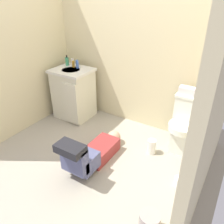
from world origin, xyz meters
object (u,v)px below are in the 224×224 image
(toilet, at_px, (184,125))
(toilet_paper_roll, at_px, (179,181))
(faucet, at_px, (77,64))
(bottle_amber, at_px, (73,64))
(vanity_cabinet, at_px, (74,93))
(bottle_blue, at_px, (77,64))
(tissue_box, at_px, (188,91))
(trash_can, at_px, (149,224))
(toiletry_bag, at_px, (201,93))
(paper_towel_roll, at_px, (151,147))
(person_plumber, at_px, (92,152))
(soap_dispenser, at_px, (67,61))
(bottle_white, at_px, (73,62))

(toilet, relative_size, toilet_paper_roll, 6.82)
(faucet, distance_m, bottle_amber, 0.06)
(toilet, relative_size, vanity_cabinet, 0.91)
(faucet, relative_size, bottle_blue, 0.77)
(tissue_box, distance_m, toilet_paper_roll, 1.10)
(trash_can, bearing_deg, toilet, 95.21)
(toilet, height_order, toiletry_bag, toiletry_bag)
(toiletry_bag, height_order, toilet_paper_roll, toiletry_bag)
(toilet, bearing_deg, paper_towel_roll, -133.20)
(toilet, bearing_deg, trash_can, -84.79)
(tissue_box, bearing_deg, person_plumber, -128.78)
(vanity_cabinet, distance_m, toiletry_bag, 1.95)
(bottle_blue, xyz_separation_m, paper_towel_roll, (1.46, -0.35, -0.78))
(bottle_amber, bearing_deg, person_plumber, -42.98)
(vanity_cabinet, height_order, bottle_amber, bottle_amber)
(soap_dispenser, bearing_deg, faucet, 6.01)
(toiletry_bag, bearing_deg, bottle_amber, -178.47)
(vanity_cabinet, distance_m, soap_dispenser, 0.52)
(vanity_cabinet, xyz_separation_m, person_plumber, (0.96, -0.84, -0.24))
(faucet, height_order, paper_towel_roll, faucet)
(faucet, height_order, soap_dispenser, soap_dispenser)
(paper_towel_roll, bearing_deg, bottle_white, 165.53)
(vanity_cabinet, height_order, bottle_white, bottle_white)
(bottle_amber, bearing_deg, toilet, -1.19)
(person_plumber, bearing_deg, vanity_cabinet, 139.01)
(paper_towel_roll, bearing_deg, tissue_box, 58.12)
(toilet, xyz_separation_m, vanity_cabinet, (-1.80, -0.06, 0.05))
(bottle_white, bearing_deg, soap_dispenser, -156.73)
(vanity_cabinet, distance_m, bottle_amber, 0.47)
(trash_can, bearing_deg, toilet_paper_roll, 85.07)
(person_plumber, bearing_deg, toilet, 46.95)
(bottle_blue, bearing_deg, toilet, -1.04)
(bottle_white, bearing_deg, paper_towel_roll, -14.47)
(toilet, height_order, toilet_paper_roll, toilet)
(soap_dispenser, bearing_deg, trash_can, -34.09)
(vanity_cabinet, xyz_separation_m, bottle_amber, (-0.04, 0.10, 0.45))
(bottle_white, distance_m, trash_can, 2.63)
(faucet, xyz_separation_m, person_plumber, (0.97, -0.98, -0.69))
(tissue_box, bearing_deg, bottle_white, 179.79)
(bottle_white, height_order, trash_can, bottle_white)
(person_plumber, relative_size, tissue_box, 4.84)
(bottle_blue, bearing_deg, toiletry_bag, 1.79)
(toilet, bearing_deg, vanity_cabinet, -177.97)
(soap_dispenser, height_order, trash_can, soap_dispenser)
(toiletry_bag, distance_m, paper_towel_roll, 0.91)
(soap_dispenser, relative_size, trash_can, 0.72)
(bottle_amber, bearing_deg, trash_can, -35.59)
(vanity_cabinet, height_order, toilet_paper_roll, vanity_cabinet)
(toilet, distance_m, vanity_cabinet, 1.81)
(faucet, bearing_deg, tissue_box, 0.28)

